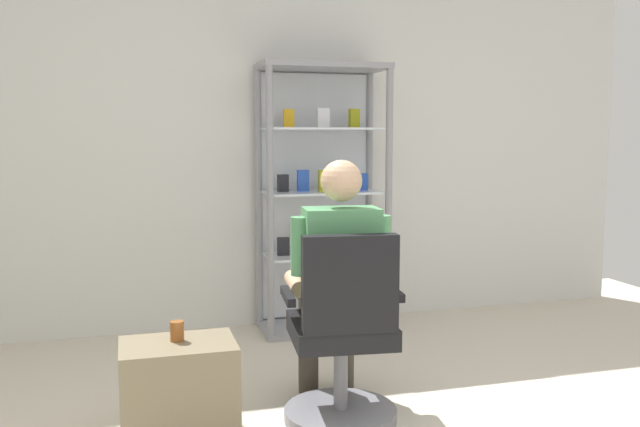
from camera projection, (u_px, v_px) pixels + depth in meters
back_wall at (259, 143)px, 4.97m from camera, size 6.00×0.10×2.70m
display_cabinet_main at (320, 197)px, 4.90m from camera, size 0.90×0.45×1.90m
office_chair at (343, 346)px, 3.27m from camera, size 0.59×0.56×0.96m
seated_shopkeeper at (337, 275)px, 3.39m from camera, size 0.52×0.59×1.29m
storage_crate at (179, 393)px, 3.10m from camera, size 0.52×0.37×0.47m
tea_glass at (177, 331)px, 3.09m from camera, size 0.06×0.06×0.09m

